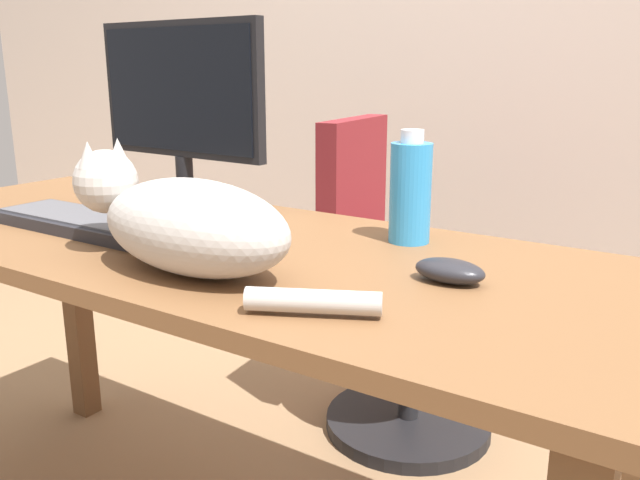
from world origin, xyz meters
The scene contains 7 objects.
desk centered at (0.00, 0.00, 0.62)m, with size 1.65×0.64×0.73m.
office_chair centered at (0.06, 0.71, 0.39)m, with size 0.48×0.48×0.90m.
monitor centered at (-0.24, 0.21, 0.95)m, with size 0.48×0.20×0.42m.
keyboard centered at (-0.24, -0.07, 0.74)m, with size 0.44×0.15×0.03m.
cat centered at (0.13, -0.17, 0.81)m, with size 0.61×0.20×0.20m.
computer_mouse centered at (0.50, 0.01, 0.74)m, with size 0.11×0.06×0.04m, color #232328.
water_bottle centered at (0.35, 0.19, 0.82)m, with size 0.08×0.08×0.21m.
Camera 1 is at (0.86, -0.89, 1.05)m, focal length 37.14 mm.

